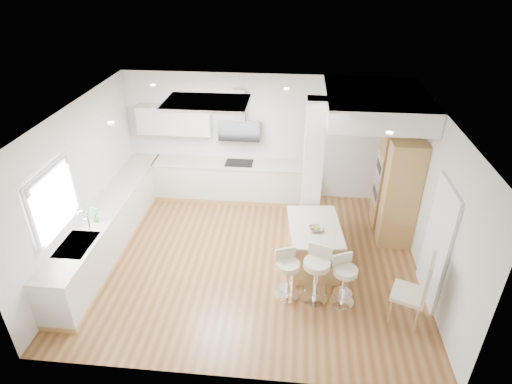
# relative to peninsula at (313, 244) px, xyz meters

# --- Properties ---
(ground) EXTENTS (6.00, 6.00, 0.00)m
(ground) POSITION_rel_peninsula_xyz_m (-1.12, -0.03, -0.41)
(ground) COLOR brown
(ground) RESTS_ON ground
(ceiling) EXTENTS (6.00, 5.00, 0.02)m
(ceiling) POSITION_rel_peninsula_xyz_m (-1.12, -0.03, -0.41)
(ceiling) COLOR white
(ceiling) RESTS_ON ground
(wall_back) EXTENTS (6.00, 0.04, 2.80)m
(wall_back) POSITION_rel_peninsula_xyz_m (-1.12, 2.47, 0.99)
(wall_back) COLOR silver
(wall_back) RESTS_ON ground
(wall_left) EXTENTS (0.04, 5.00, 2.80)m
(wall_left) POSITION_rel_peninsula_xyz_m (-4.12, -0.03, 0.99)
(wall_left) COLOR silver
(wall_left) RESTS_ON ground
(wall_right) EXTENTS (0.04, 5.00, 2.80)m
(wall_right) POSITION_rel_peninsula_xyz_m (1.88, -0.03, 0.99)
(wall_right) COLOR silver
(wall_right) RESTS_ON ground
(skylight) EXTENTS (4.10, 2.10, 0.06)m
(skylight) POSITION_rel_peninsula_xyz_m (-1.91, 0.57, 2.36)
(skylight) COLOR white
(skylight) RESTS_ON ground
(window_left) EXTENTS (0.06, 1.28, 1.07)m
(window_left) POSITION_rel_peninsula_xyz_m (-4.07, -0.93, 1.28)
(window_left) COLOR silver
(window_left) RESTS_ON ground
(doorway_right) EXTENTS (0.05, 1.00, 2.10)m
(doorway_right) POSITION_rel_peninsula_xyz_m (1.86, -0.63, 0.59)
(doorway_right) COLOR #443E35
(doorway_right) RESTS_ON ground
(counter_left) EXTENTS (0.63, 4.50, 1.35)m
(counter_left) POSITION_rel_peninsula_xyz_m (-3.82, 0.20, 0.05)
(counter_left) COLOR tan
(counter_left) RESTS_ON ground
(counter_back) EXTENTS (3.62, 0.63, 2.50)m
(counter_back) POSITION_rel_peninsula_xyz_m (-2.03, 2.19, 0.28)
(counter_back) COLOR tan
(counter_back) RESTS_ON ground
(pillar) EXTENTS (0.35, 0.35, 2.80)m
(pillar) POSITION_rel_peninsula_xyz_m (-0.07, 0.92, 0.99)
(pillar) COLOR white
(pillar) RESTS_ON ground
(soffit) EXTENTS (1.78, 2.20, 0.40)m
(soffit) POSITION_rel_peninsula_xyz_m (0.98, 1.37, 2.19)
(soffit) COLOR white
(soffit) RESTS_ON ground
(oven_column) EXTENTS (0.63, 1.21, 2.10)m
(oven_column) POSITION_rel_peninsula_xyz_m (1.56, 1.20, 0.64)
(oven_column) COLOR tan
(oven_column) RESTS_ON ground
(peninsula) EXTENTS (1.02, 1.42, 0.88)m
(peninsula) POSITION_rel_peninsula_xyz_m (0.00, 0.00, 0.00)
(peninsula) COLOR tan
(peninsula) RESTS_ON ground
(bar_stool_a) EXTENTS (0.51, 0.51, 0.88)m
(bar_stool_a) POSITION_rel_peninsula_xyz_m (-0.43, -0.90, 0.08)
(bar_stool_a) COLOR white
(bar_stool_a) RESTS_ON ground
(bar_stool_b) EXTENTS (0.56, 0.56, 0.99)m
(bar_stool_b) POSITION_rel_peninsula_xyz_m (0.03, -0.92, 0.14)
(bar_stool_b) COLOR white
(bar_stool_b) RESTS_ON ground
(bar_stool_c) EXTENTS (0.52, 0.52, 0.88)m
(bar_stool_c) POSITION_rel_peninsula_xyz_m (0.46, -0.95, 0.08)
(bar_stool_c) COLOR white
(bar_stool_c) RESTS_ON ground
(dining_chair) EXTENTS (0.62, 0.62, 1.24)m
(dining_chair) POSITION_rel_peninsula_xyz_m (1.49, -1.27, 0.25)
(dining_chair) COLOR beige
(dining_chair) RESTS_ON ground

